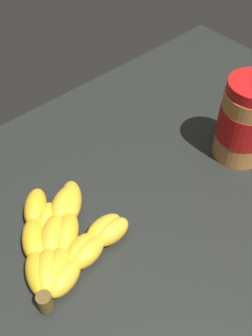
# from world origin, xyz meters

# --- Properties ---
(ground_plane) EXTENTS (0.89, 0.61, 0.03)m
(ground_plane) POSITION_xyz_m (0.00, 0.00, -0.02)
(ground_plane) COLOR black
(banana_bunch) EXTENTS (0.18, 0.19, 0.04)m
(banana_bunch) POSITION_xyz_m (-0.20, 0.01, 0.02)
(banana_bunch) COLOR gold
(banana_bunch) RESTS_ON ground_plane
(peanut_butter_jar) EXTENTS (0.09, 0.09, 0.15)m
(peanut_butter_jar) POSITION_xyz_m (0.15, -0.04, 0.07)
(peanut_butter_jar) COLOR #B27238
(peanut_butter_jar) RESTS_ON ground_plane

